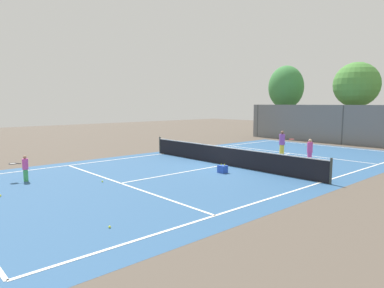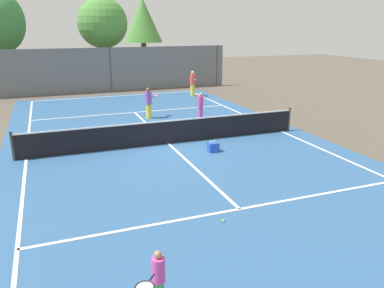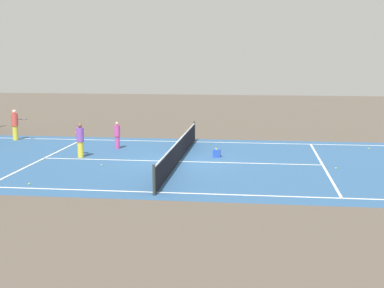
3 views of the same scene
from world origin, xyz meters
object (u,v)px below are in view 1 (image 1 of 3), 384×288
at_px(ball_crate, 223,169).
at_px(tennis_ball_0, 305,146).
at_px(tennis_ball_5, 0,196).
at_px(player_0, 282,143).
at_px(tennis_ball_1, 245,156).
at_px(tennis_ball_4, 102,181).
at_px(player_1, 310,151).
at_px(tennis_ball_3, 221,148).
at_px(tennis_ball_2, 110,227).
at_px(player_3, 25,168).

distance_m(ball_crate, tennis_ball_0, 12.63).
height_order(tennis_ball_0, tennis_ball_5, same).
bearing_deg(player_0, tennis_ball_5, -95.74).
bearing_deg(tennis_ball_1, tennis_ball_4, -86.67).
distance_m(player_0, tennis_ball_4, 11.72).
xyz_separation_m(player_1, tennis_ball_3, (-7.90, 1.30, -0.68)).
bearing_deg(ball_crate, tennis_ball_4, -111.24).
bearing_deg(tennis_ball_5, tennis_ball_2, 14.60).
distance_m(tennis_ball_1, tennis_ball_5, 13.88).
bearing_deg(tennis_ball_5, player_0, 84.26).
bearing_deg(tennis_ball_3, ball_crate, -46.11).
relative_size(player_0, tennis_ball_3, 24.59).
bearing_deg(tennis_ball_2, tennis_ball_4, 154.89).
relative_size(tennis_ball_2, tennis_ball_3, 1.00).
bearing_deg(tennis_ball_0, player_3, -94.91).
bearing_deg(tennis_ball_3, tennis_ball_0, 57.98).
bearing_deg(tennis_ball_4, tennis_ball_3, 109.86).
bearing_deg(tennis_ball_2, player_3, -179.83).
relative_size(player_1, tennis_ball_3, 21.12).
bearing_deg(ball_crate, tennis_ball_0, 102.33).
bearing_deg(tennis_ball_0, player_1, -58.78).
bearing_deg(player_0, tennis_ball_1, -138.47).
height_order(tennis_ball_2, tennis_ball_4, same).
bearing_deg(tennis_ball_2, player_1, 96.20).
bearing_deg(player_0, tennis_ball_2, -74.48).
height_order(player_3, tennis_ball_0, player_3).
bearing_deg(tennis_ball_4, player_1, 70.94).
height_order(tennis_ball_0, tennis_ball_3, same).
bearing_deg(tennis_ball_0, tennis_ball_5, -89.33).
relative_size(player_3, tennis_ball_3, 16.88).
height_order(tennis_ball_1, tennis_ball_3, same).
height_order(player_1, player_3, player_1).
bearing_deg(player_1, tennis_ball_2, -83.80).
height_order(player_1, tennis_ball_1, player_1).
xyz_separation_m(player_3, tennis_ball_4, (2.37, 2.38, -0.55)).
xyz_separation_m(player_3, tennis_ball_5, (1.96, -1.39, -0.55)).
bearing_deg(player_3, player_1, 65.04).
height_order(player_1, ball_crate, player_1).
relative_size(tennis_ball_2, tennis_ball_4, 1.00).
xyz_separation_m(ball_crate, tennis_ball_4, (-2.04, -5.25, -0.15)).
bearing_deg(tennis_ball_4, tennis_ball_2, -25.11).
xyz_separation_m(player_3, tennis_ball_2, (7.40, 0.02, -0.55)).
bearing_deg(player_3, tennis_ball_2, 0.17).
height_order(tennis_ball_4, tennis_ball_5, same).
xyz_separation_m(player_3, tennis_ball_0, (1.72, 19.97, -0.55)).
height_order(ball_crate, tennis_ball_4, ball_crate).
distance_m(tennis_ball_1, tennis_ball_2, 13.67).
bearing_deg(tennis_ball_4, tennis_ball_5, -96.13).
height_order(tennis_ball_0, tennis_ball_4, same).
relative_size(tennis_ball_2, tennis_ball_5, 1.00).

